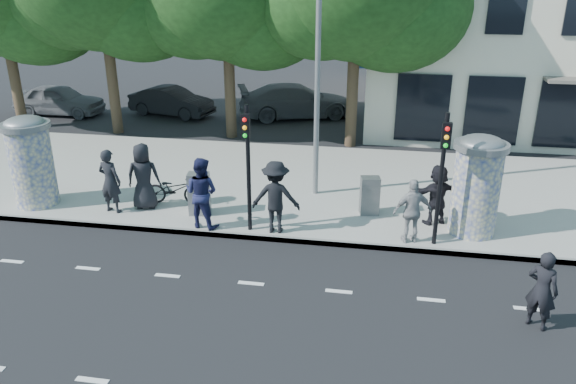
% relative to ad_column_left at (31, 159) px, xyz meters
% --- Properties ---
extents(ground, '(120.00, 120.00, 0.00)m').
position_rel_ad_column_left_xyz_m(ground, '(7.20, -4.50, -1.54)').
color(ground, black).
rests_on(ground, ground).
extents(sidewalk, '(40.00, 8.00, 0.15)m').
position_rel_ad_column_left_xyz_m(sidewalk, '(7.20, 3.00, -1.46)').
color(sidewalk, gray).
rests_on(sidewalk, ground).
extents(curb, '(40.00, 0.10, 0.16)m').
position_rel_ad_column_left_xyz_m(curb, '(7.20, -0.95, -1.46)').
color(curb, slate).
rests_on(curb, ground).
extents(lane_dash_far, '(32.00, 0.12, 0.01)m').
position_rel_ad_column_left_xyz_m(lane_dash_far, '(7.20, -3.10, -1.53)').
color(lane_dash_far, silver).
rests_on(lane_dash_far, ground).
extents(ad_column_left, '(1.36, 1.36, 2.65)m').
position_rel_ad_column_left_xyz_m(ad_column_left, '(0.00, 0.00, 0.00)').
color(ad_column_left, beige).
rests_on(ad_column_left, sidewalk).
extents(ad_column_right, '(1.36, 1.36, 2.65)m').
position_rel_ad_column_left_xyz_m(ad_column_right, '(12.40, 0.20, 0.00)').
color(ad_column_right, beige).
rests_on(ad_column_right, sidewalk).
extents(traffic_pole_near, '(0.22, 0.31, 3.40)m').
position_rel_ad_column_left_xyz_m(traffic_pole_near, '(6.60, -0.71, 0.69)').
color(traffic_pole_near, black).
rests_on(traffic_pole_near, sidewalk).
extents(traffic_pole_far, '(0.22, 0.31, 3.40)m').
position_rel_ad_column_left_xyz_m(traffic_pole_far, '(11.40, -0.71, 0.69)').
color(traffic_pole_far, black).
rests_on(traffic_pole_far, sidewalk).
extents(street_lamp, '(0.25, 0.93, 8.00)m').
position_rel_ad_column_left_xyz_m(street_lamp, '(8.00, 2.13, 3.26)').
color(street_lamp, slate).
rests_on(street_lamp, sidewalk).
extents(ped_a, '(1.04, 0.79, 1.93)m').
position_rel_ad_column_left_xyz_m(ped_a, '(3.28, 0.26, -0.42)').
color(ped_a, black).
rests_on(ped_a, sidewalk).
extents(ped_b, '(0.75, 0.57, 1.86)m').
position_rel_ad_column_left_xyz_m(ped_b, '(2.46, -0.16, -0.46)').
color(ped_b, black).
rests_on(ped_b, sidewalk).
extents(ped_c, '(1.09, 0.93, 1.94)m').
position_rel_ad_column_left_xyz_m(ped_c, '(5.30, -0.65, -0.42)').
color(ped_c, '#1A1D42').
rests_on(ped_c, sidewalk).
extents(ped_d, '(1.30, 0.79, 1.95)m').
position_rel_ad_column_left_xyz_m(ped_d, '(7.30, -0.63, -0.41)').
color(ped_d, black).
rests_on(ped_d, sidewalk).
extents(ped_e, '(1.12, 0.85, 1.70)m').
position_rel_ad_column_left_xyz_m(ped_e, '(10.80, -0.65, -0.54)').
color(ped_e, '#949497').
rests_on(ped_e, sidewalk).
extents(ped_f, '(1.65, 1.14, 1.67)m').
position_rel_ad_column_left_xyz_m(ped_f, '(11.49, 0.60, -0.55)').
color(ped_f, black).
rests_on(ped_f, sidewalk).
extents(man_road, '(0.73, 0.68, 1.67)m').
position_rel_ad_column_left_xyz_m(man_road, '(13.20, -3.70, -0.70)').
color(man_road, black).
rests_on(man_road, ground).
extents(bicycle, '(0.68, 1.75, 0.90)m').
position_rel_ad_column_left_xyz_m(bicycle, '(4.01, 0.68, -0.94)').
color(bicycle, black).
rests_on(bicycle, sidewalk).
extents(cabinet_left, '(0.64, 0.50, 1.21)m').
position_rel_ad_column_left_xyz_m(cabinet_left, '(4.96, 0.11, -0.78)').
color(cabinet_left, slate).
rests_on(cabinet_left, sidewalk).
extents(cabinet_right, '(0.59, 0.47, 1.09)m').
position_rel_ad_column_left_xyz_m(cabinet_right, '(9.70, 0.93, -0.84)').
color(cabinet_right, slate).
rests_on(cabinet_right, sidewalk).
extents(car_left, '(1.76, 4.26, 1.44)m').
position_rel_ad_column_left_xyz_m(car_left, '(-5.40, 10.44, -0.82)').
color(car_left, '#5B5E63').
rests_on(car_left, ground).
extents(car_mid, '(2.34, 4.29, 1.34)m').
position_rel_ad_column_left_xyz_m(car_mid, '(-0.05, 11.21, -0.87)').
color(car_mid, black).
rests_on(car_mid, ground).
extents(car_right, '(3.85, 5.78, 1.56)m').
position_rel_ad_column_left_xyz_m(car_right, '(5.86, 11.91, -0.76)').
color(car_right, '#4E4F55').
rests_on(car_right, ground).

